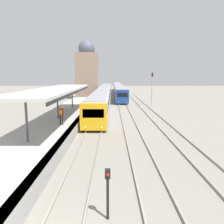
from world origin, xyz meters
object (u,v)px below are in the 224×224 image
Objects in this scene: train_far at (118,89)px; signal_post_near at (107,189)px; person_on_platform at (60,114)px; train_near at (103,94)px; signal_mast_far at (151,85)px.

train_far is 24.99× the size of signal_post_near.
person_on_platform is 27.15m from train_near.
train_far is at bearing 87.94° from signal_post_near.
signal_mast_far is (7.44, 32.51, 2.45)m from signal_post_near.
signal_mast_far reaches higher than person_on_platform.
train_near is 8.83× the size of signal_mast_far.
signal_post_near is 0.33× the size of signal_mast_far.
train_far is (3.64, 18.81, -0.01)m from train_near.
train_near is 38.66m from signal_post_near.
person_on_platform is at bearing 110.50° from signal_post_near.
person_on_platform is 24.05m from signal_mast_far.
train_near reaches higher than signal_post_near.
person_on_platform is at bearing -97.97° from train_far.
person_on_platform is 46.27m from train_far.
train_near is 19.16m from train_far.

